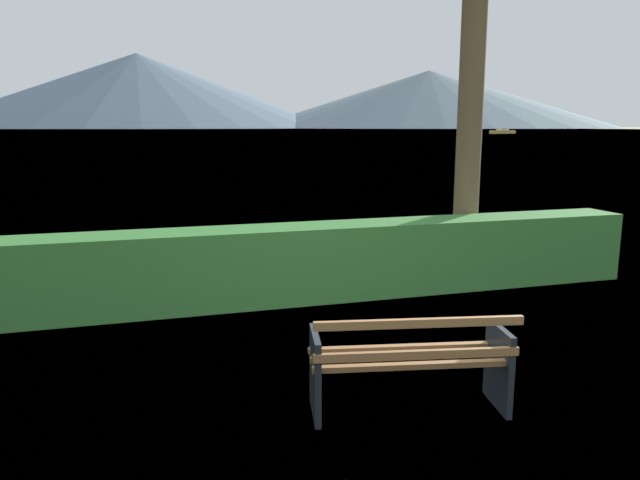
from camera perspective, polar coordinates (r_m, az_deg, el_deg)
ground_plane at (r=5.13m, az=8.25°, el=-15.57°), size 1400.00×1400.00×0.00m
water_surface at (r=310.23m, az=-16.55°, el=9.99°), size 620.00×620.00×0.00m
park_bench at (r=4.91m, az=8.55°, el=-11.45°), size 1.66×0.86×0.87m
hedge_row at (r=7.90m, az=-1.69°, el=-2.18°), size 9.61×0.71×0.99m
sailboat_mid at (r=179.64m, az=16.99°, el=9.84°), size 8.90×5.85×1.52m
distant_hills at (r=575.04m, az=-11.58°, el=13.42°), size 809.19×422.31×68.74m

